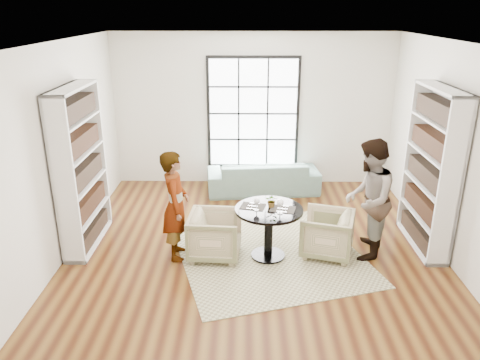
{
  "coord_description": "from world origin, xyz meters",
  "views": [
    {
      "loc": [
        -0.14,
        -6.15,
        3.44
      ],
      "look_at": [
        -0.22,
        0.4,
        1.0
      ],
      "focal_mm": 35.0,
      "sensor_mm": 36.0,
      "label": 1
    }
  ],
  "objects_px": {
    "wine_glass_right": "(280,203)",
    "flower_centerpiece": "(272,201)",
    "pedestal_table": "(269,222)",
    "person_left": "(176,206)",
    "person_right": "(368,200)",
    "armchair_right": "(327,234)",
    "armchair_left": "(215,235)",
    "sofa": "(263,176)",
    "wine_glass_left": "(257,201)"
  },
  "relations": [
    {
      "from": "sofa",
      "to": "wine_glass_right",
      "type": "bearing_deg",
      "value": 87.03
    },
    {
      "from": "pedestal_table",
      "to": "wine_glass_right",
      "type": "relative_size",
      "value": 4.57
    },
    {
      "from": "armchair_left",
      "to": "wine_glass_right",
      "type": "xyz_separation_m",
      "value": [
        0.91,
        -0.18,
        0.58
      ]
    },
    {
      "from": "person_left",
      "to": "pedestal_table",
      "type": "bearing_deg",
      "value": -95.64
    },
    {
      "from": "armchair_right",
      "to": "pedestal_table",
      "type": "bearing_deg",
      "value": -67.39
    },
    {
      "from": "armchair_left",
      "to": "wine_glass_left",
      "type": "height_order",
      "value": "wine_glass_left"
    },
    {
      "from": "sofa",
      "to": "flower_centerpiece",
      "type": "height_order",
      "value": "flower_centerpiece"
    },
    {
      "from": "armchair_left",
      "to": "wine_glass_right",
      "type": "height_order",
      "value": "wine_glass_right"
    },
    {
      "from": "pedestal_table",
      "to": "flower_centerpiece",
      "type": "xyz_separation_m",
      "value": [
        0.04,
        0.05,
        0.31
      ]
    },
    {
      "from": "person_right",
      "to": "wine_glass_right",
      "type": "relative_size",
      "value": 8.28
    },
    {
      "from": "pedestal_table",
      "to": "wine_glass_left",
      "type": "height_order",
      "value": "wine_glass_left"
    },
    {
      "from": "person_left",
      "to": "wine_glass_left",
      "type": "distance_m",
      "value": 1.15
    },
    {
      "from": "person_right",
      "to": "pedestal_table",
      "type": "bearing_deg",
      "value": -66.42
    },
    {
      "from": "flower_centerpiece",
      "to": "wine_glass_left",
      "type": "bearing_deg",
      "value": -151.71
    },
    {
      "from": "pedestal_table",
      "to": "sofa",
      "type": "relative_size",
      "value": 0.45
    },
    {
      "from": "pedestal_table",
      "to": "sofa",
      "type": "height_order",
      "value": "pedestal_table"
    },
    {
      "from": "sofa",
      "to": "flower_centerpiece",
      "type": "bearing_deg",
      "value": 84.99
    },
    {
      "from": "armchair_left",
      "to": "wine_glass_left",
      "type": "relative_size",
      "value": 3.98
    },
    {
      "from": "wine_glass_left",
      "to": "flower_centerpiece",
      "type": "relative_size",
      "value": 0.96
    },
    {
      "from": "person_left",
      "to": "wine_glass_right",
      "type": "relative_size",
      "value": 7.57
    },
    {
      "from": "pedestal_table",
      "to": "flower_centerpiece",
      "type": "bearing_deg",
      "value": 51.53
    },
    {
      "from": "armchair_left",
      "to": "wine_glass_right",
      "type": "relative_size",
      "value": 3.51
    },
    {
      "from": "armchair_left",
      "to": "wine_glass_right",
      "type": "bearing_deg",
      "value": -97.22
    },
    {
      "from": "armchair_right",
      "to": "person_left",
      "type": "relative_size",
      "value": 0.45
    },
    {
      "from": "armchair_right",
      "to": "flower_centerpiece",
      "type": "height_order",
      "value": "flower_centerpiece"
    },
    {
      "from": "wine_glass_left",
      "to": "person_left",
      "type": "bearing_deg",
      "value": 175.88
    },
    {
      "from": "armchair_left",
      "to": "armchair_right",
      "type": "xyz_separation_m",
      "value": [
        1.62,
        0.07,
        -0.01
      ]
    },
    {
      "from": "person_left",
      "to": "person_right",
      "type": "bearing_deg",
      "value": -93.33
    },
    {
      "from": "armchair_left",
      "to": "armchair_right",
      "type": "height_order",
      "value": "armchair_left"
    },
    {
      "from": "armchair_right",
      "to": "sofa",
      "type": "bearing_deg",
      "value": -144.69
    },
    {
      "from": "sofa",
      "to": "person_left",
      "type": "xyz_separation_m",
      "value": [
        -1.33,
        -2.56,
        0.49
      ]
    },
    {
      "from": "armchair_right",
      "to": "wine_glass_right",
      "type": "bearing_deg",
      "value": -53.83
    },
    {
      "from": "wine_glass_right",
      "to": "flower_centerpiece",
      "type": "xyz_separation_m",
      "value": [
        -0.1,
        0.22,
        -0.06
      ]
    },
    {
      "from": "person_right",
      "to": "flower_centerpiece",
      "type": "relative_size",
      "value": 9.04
    },
    {
      "from": "sofa",
      "to": "flower_centerpiece",
      "type": "xyz_separation_m",
      "value": [
        0.03,
        -2.53,
        0.55
      ]
    },
    {
      "from": "pedestal_table",
      "to": "person_left",
      "type": "xyz_separation_m",
      "value": [
        -1.32,
        0.02,
        0.24
      ]
    },
    {
      "from": "armchair_right",
      "to": "wine_glass_right",
      "type": "distance_m",
      "value": 0.96
    },
    {
      "from": "armchair_left",
      "to": "flower_centerpiece",
      "type": "xyz_separation_m",
      "value": [
        0.81,
        0.03,
        0.53
      ]
    },
    {
      "from": "pedestal_table",
      "to": "wine_glass_right",
      "type": "height_order",
      "value": "wine_glass_right"
    },
    {
      "from": "person_left",
      "to": "armchair_right",
      "type": "bearing_deg",
      "value": -92.93
    },
    {
      "from": "armchair_right",
      "to": "person_right",
      "type": "height_order",
      "value": "person_right"
    },
    {
      "from": "person_left",
      "to": "wine_glass_right",
      "type": "bearing_deg",
      "value": -101.94
    },
    {
      "from": "pedestal_table",
      "to": "armchair_left",
      "type": "xyz_separation_m",
      "value": [
        -0.77,
        0.02,
        -0.22
      ]
    },
    {
      "from": "armchair_right",
      "to": "armchair_left",
      "type": "bearing_deg",
      "value": -70.88
    },
    {
      "from": "wine_glass_right",
      "to": "sofa",
      "type": "bearing_deg",
      "value": 92.8
    },
    {
      "from": "person_left",
      "to": "wine_glass_right",
      "type": "distance_m",
      "value": 1.48
    },
    {
      "from": "pedestal_table",
      "to": "person_left",
      "type": "height_order",
      "value": "person_left"
    },
    {
      "from": "flower_centerpiece",
      "to": "sofa",
      "type": "bearing_deg",
      "value": 90.76
    },
    {
      "from": "wine_glass_left",
      "to": "wine_glass_right",
      "type": "distance_m",
      "value": 0.33
    },
    {
      "from": "sofa",
      "to": "person_left",
      "type": "distance_m",
      "value": 2.93
    }
  ]
}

